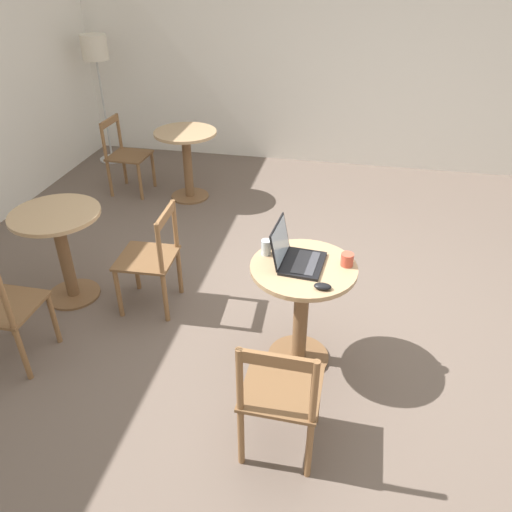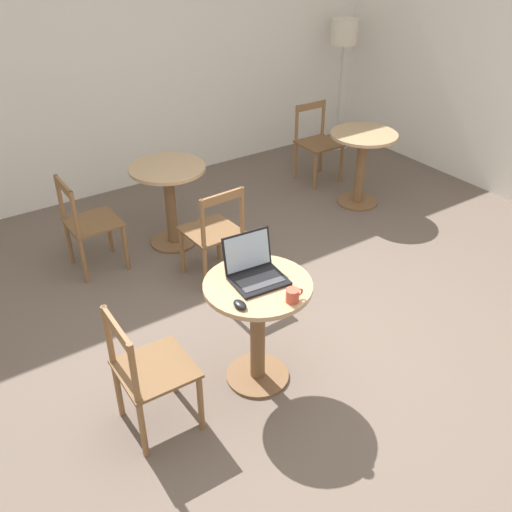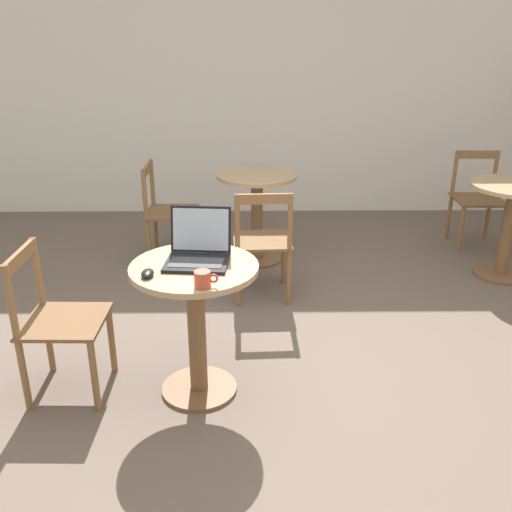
{
  "view_description": "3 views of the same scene",
  "coord_description": "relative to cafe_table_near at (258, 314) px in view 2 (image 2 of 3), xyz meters",
  "views": [
    {
      "loc": [
        -2.96,
        -0.23,
        2.4
      ],
      "look_at": [
        -0.12,
        0.35,
        0.58
      ],
      "focal_mm": 35.0,
      "sensor_mm": 36.0,
      "label": 1
    },
    {
      "loc": [
        -1.99,
        -2.28,
        2.67
      ],
      "look_at": [
        -0.21,
        0.34,
        0.68
      ],
      "focal_mm": 40.0,
      "sensor_mm": 36.0,
      "label": 2
    },
    {
      "loc": [
        -0.15,
        -2.63,
        1.88
      ],
      "look_at": [
        -0.12,
        0.32,
        0.66
      ],
      "focal_mm": 40.0,
      "sensor_mm": 36.0,
      "label": 3
    }
  ],
  "objects": [
    {
      "name": "chair_near_left",
      "position": [
        -0.73,
        0.02,
        -0.1
      ],
      "size": [
        0.42,
        0.42,
        0.82
      ],
      "color": "brown",
      "rests_on": "ground_plane"
    },
    {
      "name": "chair_mid_back",
      "position": [
        2.3,
        2.23,
        -0.1
      ],
      "size": [
        0.42,
        0.42,
        0.82
      ],
      "color": "brown",
      "rests_on": "ground_plane"
    },
    {
      "name": "cafe_table_mid",
      "position": [
        2.28,
        1.51,
        0.0
      ],
      "size": [
        0.65,
        0.65,
        0.75
      ],
      "color": "brown",
      "rests_on": "ground_plane"
    },
    {
      "name": "cafe_table_near",
      "position": [
        0.0,
        0.0,
        0.0
      ],
      "size": [
        0.65,
        0.65,
        0.75
      ],
      "color": "brown",
      "rests_on": "ground_plane"
    },
    {
      "name": "ground_plane",
      "position": [
        0.43,
        0.01,
        -0.52
      ],
      "size": [
        16.0,
        16.0,
        0.0
      ],
      "primitive_type": "plane",
      "color": "#66564C"
    },
    {
      "name": "laptop",
      "position": [
        0.02,
        0.06,
        0.28
      ],
      "size": [
        0.34,
        0.32,
        0.26
      ],
      "color": "black",
      "rests_on": "cafe_table_near"
    },
    {
      "name": "cafe_table_far",
      "position": [
        0.34,
        1.86,
        0.0
      ],
      "size": [
        0.65,
        0.65,
        0.75
      ],
      "color": "brown",
      "rests_on": "ground_plane"
    },
    {
      "name": "mug",
      "position": [
        0.07,
        -0.25,
        0.26
      ],
      "size": [
        0.11,
        0.08,
        0.08
      ],
      "color": "#C64C38",
      "rests_on": "cafe_table_near"
    },
    {
      "name": "floor_lamp",
      "position": [
        3.16,
        2.86,
        0.74
      ],
      "size": [
        0.31,
        0.31,
        1.51
      ],
      "color": "#B7B7B7",
      "rests_on": "ground_plane"
    },
    {
      "name": "wall_back",
      "position": [
        0.43,
        3.24,
        0.83
      ],
      "size": [
        9.4,
        0.06,
        2.7
      ],
      "color": "white",
      "rests_on": "ground_plane"
    },
    {
      "name": "mouse",
      "position": [
        -0.21,
        -0.13,
        0.24
      ],
      "size": [
        0.06,
        0.1,
        0.03
      ],
      "color": "black",
      "rests_on": "cafe_table_near"
    },
    {
      "name": "chair_far_left",
      "position": [
        -0.4,
        1.86,
        -0.1
      ],
      "size": [
        0.41,
        0.41,
        0.82
      ],
      "color": "brown",
      "rests_on": "ground_plane"
    },
    {
      "name": "drinking_glass",
      "position": [
        0.09,
        0.25,
        0.27
      ],
      "size": [
        0.06,
        0.06,
        0.1
      ],
      "color": "silver",
      "rests_on": "cafe_table_near"
    },
    {
      "name": "chair_far_front",
      "position": [
        0.37,
        1.16,
        -0.1
      ],
      "size": [
        0.43,
        0.43,
        0.82
      ],
      "color": "brown",
      "rests_on": "ground_plane"
    }
  ]
}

